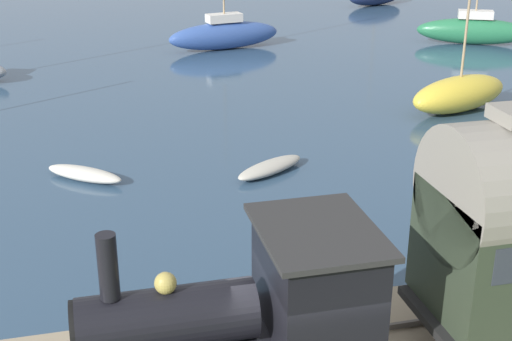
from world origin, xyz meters
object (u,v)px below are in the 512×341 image
(steam_locomotive, at_px, (258,301))
(sailboat_yellow, at_px, (459,93))
(sailboat_green, at_px, (474,30))
(rowboat_near_shore, at_px, (84,174))
(rowboat_far_out, at_px, (439,151))
(sailboat_blue, at_px, (224,34))
(rowboat_mid_harbor, at_px, (270,167))

(steam_locomotive, xyz_separation_m, sailboat_yellow, (14.95, -12.04, -1.35))
(steam_locomotive, distance_m, sailboat_green, 32.73)
(steam_locomotive, xyz_separation_m, rowboat_near_shore, (11.16, 2.72, -1.89))
(sailboat_yellow, bearing_deg, sailboat_green, -52.22)
(steam_locomotive, bearing_deg, sailboat_green, -36.04)
(steam_locomotive, distance_m, rowboat_far_out, 13.67)
(steam_locomotive, bearing_deg, rowboat_far_out, -40.54)
(sailboat_yellow, distance_m, rowboat_far_out, 5.69)
(sailboat_blue, relative_size, sailboat_yellow, 0.77)
(rowboat_mid_harbor, bearing_deg, sailboat_green, -76.89)
(steam_locomotive, height_order, sailboat_yellow, sailboat_yellow)
(steam_locomotive, distance_m, rowboat_near_shore, 11.64)
(sailboat_yellow, xyz_separation_m, sailboat_green, (11.50, -7.21, 0.05))
(rowboat_far_out, height_order, rowboat_near_shore, rowboat_far_out)
(sailboat_green, bearing_deg, sailboat_yellow, 173.66)
(sailboat_blue, xyz_separation_m, rowboat_mid_harbor, (-18.23, 2.26, -0.62))
(steam_locomotive, relative_size, rowboat_near_shore, 2.10)
(sailboat_yellow, relative_size, rowboat_far_out, 3.38)
(sailboat_yellow, relative_size, sailboat_green, 1.49)
(steam_locomotive, height_order, sailboat_blue, sailboat_blue)
(sailboat_yellow, height_order, rowboat_far_out, sailboat_yellow)
(sailboat_green, relative_size, rowboat_far_out, 2.27)
(sailboat_blue, bearing_deg, rowboat_mid_harbor, 162.29)
(sailboat_blue, xyz_separation_m, rowboat_far_out, (-18.27, -3.57, -0.56))
(rowboat_far_out, height_order, rowboat_mid_harbor, rowboat_far_out)
(sailboat_green, xyz_separation_m, rowboat_near_shore, (-15.29, 21.96, -0.59))
(rowboat_far_out, bearing_deg, steam_locomotive, 89.45)
(rowboat_mid_harbor, bearing_deg, steam_locomotive, 132.25)
(sailboat_green, xyz_separation_m, rowboat_mid_harbor, (-16.12, 16.26, -0.60))
(rowboat_mid_harbor, bearing_deg, rowboat_far_out, -121.97)
(sailboat_blue, bearing_deg, rowboat_near_shore, 144.77)
(sailboat_green, bearing_deg, rowboat_far_out, 172.87)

